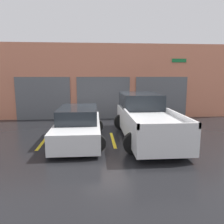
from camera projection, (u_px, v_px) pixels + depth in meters
name	position (u px, v px, depth m)	size (l,w,h in m)	color
ground_plane	(110.00, 130.00, 10.71)	(28.00, 28.00, 0.00)	black
shophouse_building	(106.00, 82.00, 13.56)	(16.24, 0.68, 4.55)	#D17A5B
pickup_truck	(145.00, 118.00, 9.43)	(2.46, 5.47, 1.82)	white
sedan_white	(78.00, 125.00, 8.93)	(2.12, 4.34, 1.38)	white
parking_stripe_far_left	(43.00, 141.00, 8.90)	(0.12, 2.20, 0.01)	gold
parking_stripe_left	(113.00, 140.00, 9.12)	(0.12, 2.20, 0.01)	gold
parking_stripe_centre	(179.00, 138.00, 9.35)	(0.12, 2.20, 0.01)	gold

